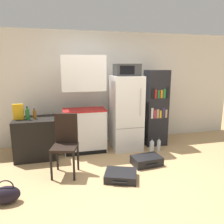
{
  "coord_description": "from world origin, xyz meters",
  "views": [
    {
      "loc": [
        -1.05,
        -3.1,
        1.8
      ],
      "look_at": [
        -0.07,
        0.85,
        0.94
      ],
      "focal_mm": 35.0,
      "sensor_mm": 36.0,
      "label": 1
    }
  ],
  "objects_px": {
    "suitcase_small_flat": "(121,176)",
    "kitchen_hutch": "(84,109)",
    "side_table": "(36,138)",
    "cereal_box": "(18,112)",
    "chair": "(66,139)",
    "suitcase_large_flat": "(147,160)",
    "bookshelf": "(156,108)",
    "refrigerator": "(126,113)",
    "bottle_green_tall": "(27,114)",
    "bottle_clear_short": "(20,113)",
    "water_bottle_front": "(152,147)",
    "handbag": "(6,195)",
    "water_bottle_middle": "(159,145)",
    "microwave": "(127,70)",
    "bottle_amber_beer": "(34,114)"
  },
  "relations": [
    {
      "from": "suitcase_small_flat",
      "to": "water_bottle_front",
      "type": "distance_m",
      "value": 1.3
    },
    {
      "from": "microwave",
      "to": "chair",
      "type": "relative_size",
      "value": 0.51
    },
    {
      "from": "suitcase_large_flat",
      "to": "side_table",
      "type": "bearing_deg",
      "value": 150.69
    },
    {
      "from": "bookshelf",
      "to": "bottle_clear_short",
      "type": "bearing_deg",
      "value": 178.83
    },
    {
      "from": "microwave",
      "to": "chair",
      "type": "height_order",
      "value": "microwave"
    },
    {
      "from": "refrigerator",
      "to": "suitcase_small_flat",
      "type": "xyz_separation_m",
      "value": [
        -0.49,
        -1.3,
        -0.74
      ]
    },
    {
      "from": "microwave",
      "to": "water_bottle_middle",
      "type": "distance_m",
      "value": 1.75
    },
    {
      "from": "kitchen_hutch",
      "to": "refrigerator",
      "type": "relative_size",
      "value": 1.26
    },
    {
      "from": "cereal_box",
      "to": "handbag",
      "type": "bearing_deg",
      "value": -89.37
    },
    {
      "from": "bottle_green_tall",
      "to": "bottle_clear_short",
      "type": "height_order",
      "value": "bottle_green_tall"
    },
    {
      "from": "bottle_clear_short",
      "to": "water_bottle_middle",
      "type": "relative_size",
      "value": 0.71
    },
    {
      "from": "microwave",
      "to": "bookshelf",
      "type": "bearing_deg",
      "value": 8.12
    },
    {
      "from": "bottle_green_tall",
      "to": "water_bottle_front",
      "type": "relative_size",
      "value": 0.81
    },
    {
      "from": "suitcase_small_flat",
      "to": "kitchen_hutch",
      "type": "bearing_deg",
      "value": 127.71
    },
    {
      "from": "refrigerator",
      "to": "handbag",
      "type": "xyz_separation_m",
      "value": [
        -2.15,
        -1.54,
        -0.67
      ]
    },
    {
      "from": "suitcase_large_flat",
      "to": "bookshelf",
      "type": "bearing_deg",
      "value": 52.73
    },
    {
      "from": "kitchen_hutch",
      "to": "microwave",
      "type": "relative_size",
      "value": 3.81
    },
    {
      "from": "side_table",
      "to": "bookshelf",
      "type": "bearing_deg",
      "value": 2.82
    },
    {
      "from": "bottle_green_tall",
      "to": "suitcase_small_flat",
      "type": "relative_size",
      "value": 0.42
    },
    {
      "from": "kitchen_hutch",
      "to": "bottle_clear_short",
      "type": "bearing_deg",
      "value": 175.19
    },
    {
      "from": "refrigerator",
      "to": "kitchen_hutch",
      "type": "bearing_deg",
      "value": 176.45
    },
    {
      "from": "bottle_amber_beer",
      "to": "water_bottle_middle",
      "type": "relative_size",
      "value": 0.7
    },
    {
      "from": "bookshelf",
      "to": "bottle_amber_beer",
      "type": "bearing_deg",
      "value": -176.72
    },
    {
      "from": "bottle_clear_short",
      "to": "water_bottle_front",
      "type": "height_order",
      "value": "bottle_clear_short"
    },
    {
      "from": "refrigerator",
      "to": "side_table",
      "type": "bearing_deg",
      "value": -179.22
    },
    {
      "from": "refrigerator",
      "to": "suitcase_small_flat",
      "type": "distance_m",
      "value": 1.57
    },
    {
      "from": "refrigerator",
      "to": "bottle_clear_short",
      "type": "distance_m",
      "value": 2.17
    },
    {
      "from": "side_table",
      "to": "cereal_box",
      "type": "distance_m",
      "value": 0.62
    },
    {
      "from": "refrigerator",
      "to": "bottle_amber_beer",
      "type": "bearing_deg",
      "value": -178.59
    },
    {
      "from": "kitchen_hutch",
      "to": "cereal_box",
      "type": "distance_m",
      "value": 1.27
    },
    {
      "from": "chair",
      "to": "suitcase_large_flat",
      "type": "height_order",
      "value": "chair"
    },
    {
      "from": "refrigerator",
      "to": "microwave",
      "type": "distance_m",
      "value": 0.92
    },
    {
      "from": "cereal_box",
      "to": "suitcase_small_flat",
      "type": "distance_m",
      "value": 2.27
    },
    {
      "from": "cereal_box",
      "to": "water_bottle_front",
      "type": "distance_m",
      "value": 2.76
    },
    {
      "from": "refrigerator",
      "to": "bottle_amber_beer",
      "type": "height_order",
      "value": "refrigerator"
    },
    {
      "from": "suitcase_large_flat",
      "to": "handbag",
      "type": "bearing_deg",
      "value": -170.08
    },
    {
      "from": "bottle_clear_short",
      "to": "microwave",
      "type": "bearing_deg",
      "value": -4.33
    },
    {
      "from": "chair",
      "to": "handbag",
      "type": "relative_size",
      "value": 2.84
    },
    {
      "from": "suitcase_small_flat",
      "to": "water_bottle_front",
      "type": "relative_size",
      "value": 1.94
    },
    {
      "from": "bookshelf",
      "to": "chair",
      "type": "height_order",
      "value": "bookshelf"
    },
    {
      "from": "refrigerator",
      "to": "suitcase_large_flat",
      "type": "height_order",
      "value": "refrigerator"
    },
    {
      "from": "bookshelf",
      "to": "bottle_amber_beer",
      "type": "height_order",
      "value": "bookshelf"
    },
    {
      "from": "microwave",
      "to": "bookshelf",
      "type": "distance_m",
      "value": 1.14
    },
    {
      "from": "refrigerator",
      "to": "water_bottle_middle",
      "type": "bearing_deg",
      "value": -26.45
    },
    {
      "from": "microwave",
      "to": "suitcase_small_flat",
      "type": "bearing_deg",
      "value": -110.82
    },
    {
      "from": "bottle_green_tall",
      "to": "refrigerator",
      "type": "bearing_deg",
      "value": 2.74
    },
    {
      "from": "refrigerator",
      "to": "bookshelf",
      "type": "distance_m",
      "value": 0.74
    },
    {
      "from": "bookshelf",
      "to": "water_bottle_middle",
      "type": "height_order",
      "value": "bookshelf"
    },
    {
      "from": "side_table",
      "to": "kitchen_hutch",
      "type": "height_order",
      "value": "kitchen_hutch"
    },
    {
      "from": "water_bottle_front",
      "to": "bottle_amber_beer",
      "type": "bearing_deg",
      "value": 171.38
    }
  ]
}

